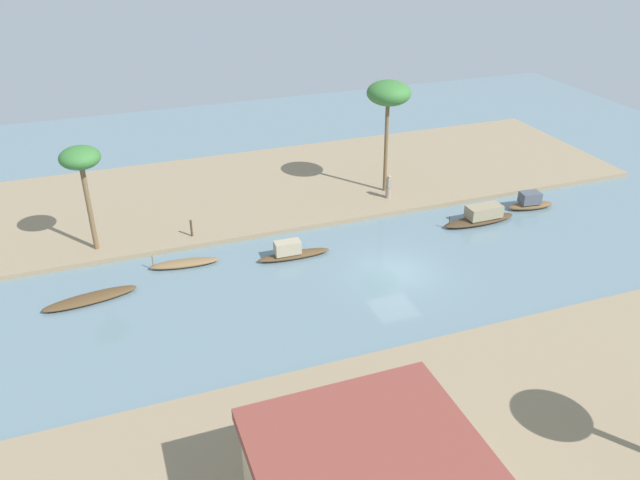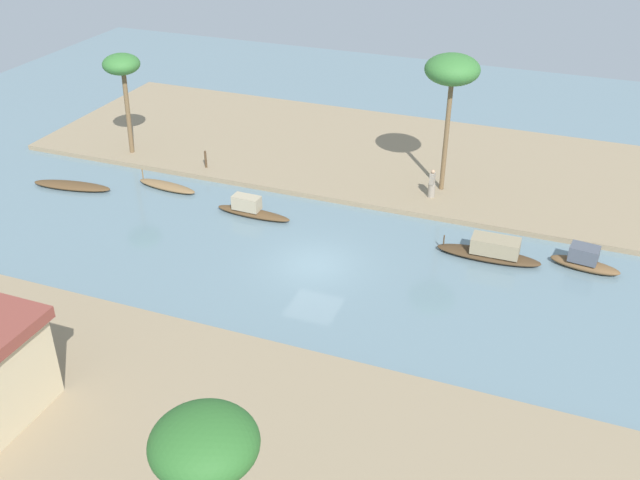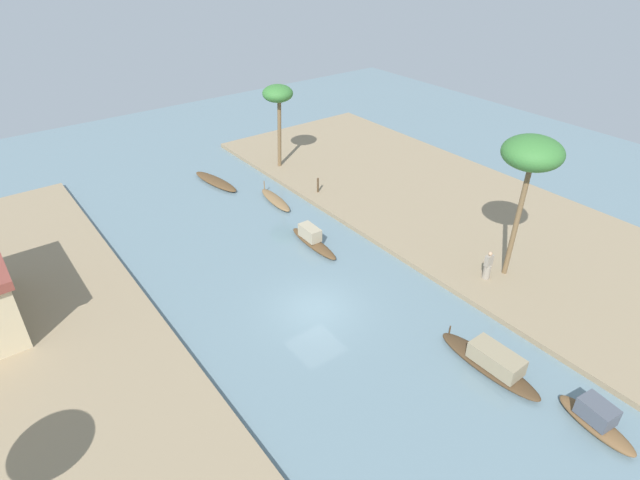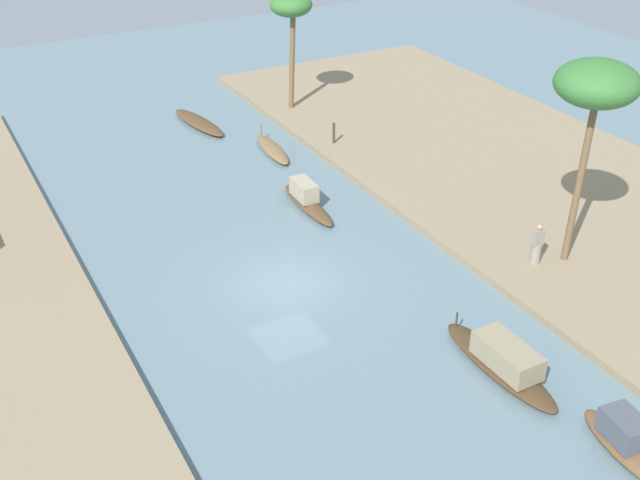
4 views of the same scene
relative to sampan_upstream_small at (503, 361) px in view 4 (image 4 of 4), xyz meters
The scene contains 11 objects.
river_water 8.74m from the sampan_upstream_small, 24.73° to the left, with size 73.22×73.22×0.00m, color slate.
riverbank_left 12.88m from the sampan_upstream_small, 51.99° to the right, with size 45.62×14.45×0.31m, color #937F60.
sampan_upstream_small is the anchor object (origin of this frame).
sampan_downstream_large 19.12m from the sampan_upstream_small, ahead, with size 4.01×1.28×0.94m.
sampan_open_hull 13.02m from the sampan_upstream_small, ahead, with size 4.38×0.97×1.14m.
sampan_with_tall_canopy 4.39m from the sampan_upstream_small, behind, with size 3.38×1.37×1.21m.
sampan_midstream 24.36m from the sampan_upstream_small, ahead, with size 4.97×1.78×0.36m.
person_on_near_bank 6.66m from the sampan_upstream_small, 50.10° to the right, with size 0.41×0.46×1.67m.
mooring_post 18.56m from the sampan_upstream_small, 12.66° to the right, with size 0.14×0.14×1.07m, color #4C3823.
palm_tree_left_near 10.10m from the sampan_upstream_small, 58.38° to the right, with size 2.98×2.98×7.82m.
palm_tree_left_far 24.74m from the sampan_upstream_small, 10.91° to the right, with size 2.28×2.28×6.33m.
Camera 4 is at (-22.65, 10.88, 16.30)m, focal length 44.86 mm.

